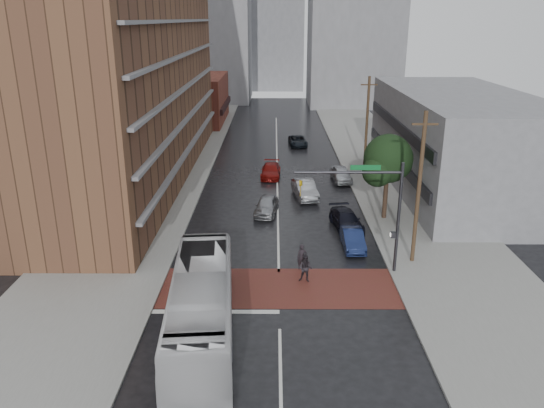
{
  "coord_description": "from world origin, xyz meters",
  "views": [
    {
      "loc": [
        -0.29,
        -27.75,
        15.25
      ],
      "look_at": [
        -0.45,
        5.64,
        3.5
      ],
      "focal_mm": 35.0,
      "sensor_mm": 36.0,
      "label": 1
    }
  ],
  "objects_px": {
    "pedestrian_b": "(306,269)",
    "pedestrian_a": "(302,257)",
    "transit_bus": "(202,306)",
    "car_travel_a": "(266,206)",
    "suv_travel": "(298,141)",
    "car_parked_far": "(341,174)",
    "car_parked_mid": "(346,220)",
    "car_travel_c": "(271,171)",
    "car_parked_near": "(353,239)",
    "car_travel_b": "(305,189)"
  },
  "relations": [
    {
      "from": "pedestrian_b",
      "to": "car_parked_far",
      "type": "distance_m",
      "value": 21.65
    },
    {
      "from": "suv_travel",
      "to": "car_parked_far",
      "type": "xyz_separation_m",
      "value": [
        3.63,
        -15.38,
        0.1
      ]
    },
    {
      "from": "car_travel_a",
      "to": "car_travel_c",
      "type": "relative_size",
      "value": 0.9
    },
    {
      "from": "car_parked_near",
      "to": "car_parked_far",
      "type": "bearing_deg",
      "value": 85.52
    },
    {
      "from": "suv_travel",
      "to": "car_parked_mid",
      "type": "height_order",
      "value": "car_parked_mid"
    },
    {
      "from": "car_travel_a",
      "to": "car_parked_mid",
      "type": "relative_size",
      "value": 0.9
    },
    {
      "from": "pedestrian_b",
      "to": "car_parked_far",
      "type": "xyz_separation_m",
      "value": [
        4.68,
        21.14,
        -0.15
      ]
    },
    {
      "from": "pedestrian_a",
      "to": "suv_travel",
      "type": "height_order",
      "value": "pedestrian_a"
    },
    {
      "from": "car_travel_a",
      "to": "car_parked_far",
      "type": "relative_size",
      "value": 0.97
    },
    {
      "from": "suv_travel",
      "to": "car_parked_mid",
      "type": "xyz_separation_m",
      "value": [
        2.54,
        -27.81,
        0.05
      ]
    },
    {
      "from": "car_travel_c",
      "to": "car_travel_a",
      "type": "bearing_deg",
      "value": -88.79
    },
    {
      "from": "car_travel_a",
      "to": "car_parked_mid",
      "type": "bearing_deg",
      "value": -19.3
    },
    {
      "from": "car_parked_far",
      "to": "car_parked_mid",
      "type": "bearing_deg",
      "value": -99.25
    },
    {
      "from": "pedestrian_b",
      "to": "suv_travel",
      "type": "distance_m",
      "value": 36.54
    },
    {
      "from": "car_parked_far",
      "to": "car_travel_b",
      "type": "bearing_deg",
      "value": -131.29
    },
    {
      "from": "transit_bus",
      "to": "car_travel_b",
      "type": "distance_m",
      "value": 22.91
    },
    {
      "from": "car_travel_b",
      "to": "car_parked_mid",
      "type": "height_order",
      "value": "car_travel_b"
    },
    {
      "from": "car_parked_mid",
      "to": "car_parked_far",
      "type": "relative_size",
      "value": 1.08
    },
    {
      "from": "car_travel_a",
      "to": "car_parked_far",
      "type": "xyz_separation_m",
      "value": [
        7.24,
        9.28,
        0.02
      ]
    },
    {
      "from": "pedestrian_a",
      "to": "car_parked_far",
      "type": "distance_m",
      "value": 20.02
    },
    {
      "from": "pedestrian_b",
      "to": "car_parked_mid",
      "type": "distance_m",
      "value": 9.42
    },
    {
      "from": "transit_bus",
      "to": "pedestrian_a",
      "type": "distance_m",
      "value": 9.41
    },
    {
      "from": "transit_bus",
      "to": "car_parked_mid",
      "type": "height_order",
      "value": "transit_bus"
    },
    {
      "from": "transit_bus",
      "to": "pedestrian_a",
      "type": "xyz_separation_m",
      "value": [
        5.37,
        7.67,
        -0.9
      ]
    },
    {
      "from": "car_travel_a",
      "to": "suv_travel",
      "type": "distance_m",
      "value": 24.92
    },
    {
      "from": "pedestrian_a",
      "to": "car_parked_mid",
      "type": "height_order",
      "value": "pedestrian_a"
    },
    {
      "from": "car_travel_c",
      "to": "car_parked_near",
      "type": "distance_m",
      "value": 18.45
    },
    {
      "from": "car_parked_mid",
      "to": "car_parked_far",
      "type": "height_order",
      "value": "car_parked_far"
    },
    {
      "from": "car_travel_b",
      "to": "car_parked_near",
      "type": "bearing_deg",
      "value": -85.05
    },
    {
      "from": "car_travel_b",
      "to": "suv_travel",
      "type": "bearing_deg",
      "value": 80.23
    },
    {
      "from": "pedestrian_b",
      "to": "suv_travel",
      "type": "relative_size",
      "value": 0.39
    },
    {
      "from": "pedestrian_b",
      "to": "pedestrian_a",
      "type": "bearing_deg",
      "value": 109.82
    },
    {
      "from": "pedestrian_b",
      "to": "car_parked_mid",
      "type": "xyz_separation_m",
      "value": [
        3.59,
        8.71,
        -0.2
      ]
    },
    {
      "from": "pedestrian_a",
      "to": "car_parked_near",
      "type": "relative_size",
      "value": 0.42
    },
    {
      "from": "suv_travel",
      "to": "car_parked_far",
      "type": "height_order",
      "value": "car_parked_far"
    },
    {
      "from": "pedestrian_a",
      "to": "car_parked_far",
      "type": "xyz_separation_m",
      "value": [
        4.82,
        19.43,
        -0.11
      ]
    },
    {
      "from": "suv_travel",
      "to": "car_parked_near",
      "type": "relative_size",
      "value": 1.13
    },
    {
      "from": "car_parked_near",
      "to": "pedestrian_a",
      "type": "bearing_deg",
      "value": -138.57
    },
    {
      "from": "car_travel_c",
      "to": "car_parked_mid",
      "type": "height_order",
      "value": "car_parked_mid"
    },
    {
      "from": "pedestrian_a",
      "to": "car_parked_mid",
      "type": "relative_size",
      "value": 0.36
    },
    {
      "from": "pedestrian_a",
      "to": "suv_travel",
      "type": "xyz_separation_m",
      "value": [
        1.19,
        34.81,
        -0.22
      ]
    },
    {
      "from": "transit_bus",
      "to": "car_parked_mid",
      "type": "relative_size",
      "value": 2.71
    },
    {
      "from": "car_travel_b",
      "to": "suv_travel",
      "type": "relative_size",
      "value": 1.06
    },
    {
      "from": "transit_bus",
      "to": "pedestrian_b",
      "type": "distance_m",
      "value": 8.16
    },
    {
      "from": "car_travel_b",
      "to": "car_parked_mid",
      "type": "distance_m",
      "value": 7.83
    },
    {
      "from": "transit_bus",
      "to": "car_travel_c",
      "type": "relative_size",
      "value": 2.71
    },
    {
      "from": "transit_bus",
      "to": "car_travel_a",
      "type": "height_order",
      "value": "transit_bus"
    },
    {
      "from": "car_travel_a",
      "to": "car_parked_near",
      "type": "distance_m",
      "value": 9.16
    },
    {
      "from": "pedestrian_b",
      "to": "car_parked_near",
      "type": "xyz_separation_m",
      "value": [
        3.58,
        5.06,
        -0.22
      ]
    },
    {
      "from": "transit_bus",
      "to": "car_travel_a",
      "type": "distance_m",
      "value": 18.1
    }
  ]
}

